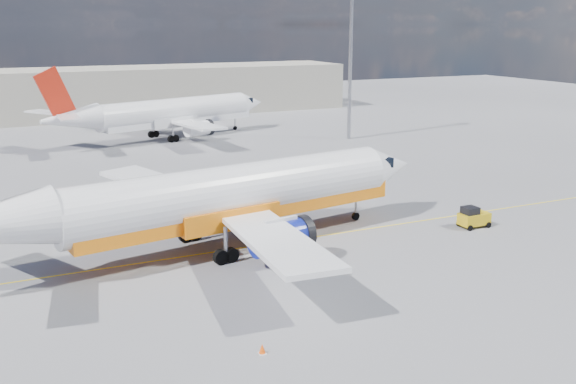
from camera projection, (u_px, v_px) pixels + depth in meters
name	position (u px, v px, depth m)	size (l,w,h in m)	color
ground	(321.00, 252.00, 43.85)	(240.00, 240.00, 0.00)	slate
taxi_line	(302.00, 239.00, 46.48)	(70.00, 0.15, 0.01)	yellow
terminal_main	(146.00, 91.00, 110.77)	(70.00, 14.00, 8.00)	#ABA593
main_jet	(220.00, 197.00, 43.47)	(36.78, 28.59, 11.11)	white
second_jet	(168.00, 113.00, 86.24)	(34.22, 26.00, 10.39)	white
gse_tug	(473.00, 217.00, 48.99)	(2.34, 1.45, 1.65)	black
traffic_cone	(262.00, 349.00, 30.22)	(0.37, 0.37, 0.51)	white
floodlight_mast	(351.00, 37.00, 83.82)	(1.64, 1.64, 22.49)	#96969E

